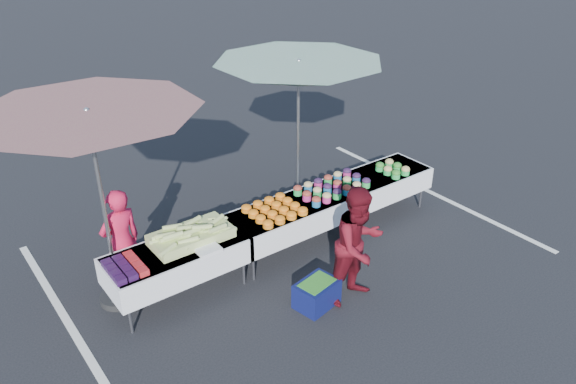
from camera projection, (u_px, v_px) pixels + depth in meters
ground at (288, 250)px, 8.51m from camera, size 80.00×80.00×0.00m
stripe_left at (78, 339)px, 6.81m from camera, size 0.10×5.00×0.00m
stripe_right at (428, 191)px, 10.20m from camera, size 0.10×5.00×0.00m
table_left at (177, 259)px, 7.28m from camera, size 1.86×0.81×0.75m
table_center at (288, 217)px, 8.23m from camera, size 1.86×0.81×0.75m
table_right at (376, 184)px, 9.19m from camera, size 1.86×0.81×0.75m
berry_punnets at (125, 268)px, 6.76m from camera, size 0.40×0.54×0.08m
corn_pile at (192, 235)px, 7.33m from camera, size 1.16×0.57×0.26m
plastic_bags at (208, 249)px, 7.14m from camera, size 0.30×0.25×0.05m
carrot_bowls at (274, 210)px, 7.99m from camera, size 0.75×0.69×0.11m
potato_cups at (332, 186)px, 8.57m from camera, size 1.14×0.58×0.16m
bean_baskets at (393, 168)px, 9.14m from camera, size 0.36×0.50×0.15m
vendor at (122, 242)px, 7.32m from camera, size 0.60×0.44×1.52m
customer at (359, 245)px, 7.16m from camera, size 0.81×0.64×1.62m
umbrella_left at (90, 129)px, 6.32m from camera, size 3.37×3.37×2.69m
umbrella_right at (299, 75)px, 8.38m from camera, size 3.41×3.41×2.63m
storage_bin at (317, 293)px, 7.29m from camera, size 0.62×0.50×0.36m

